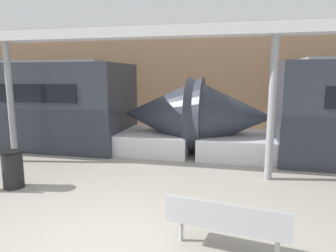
{
  "coord_description": "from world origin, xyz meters",
  "views": [
    {
      "loc": [
        1.86,
        -3.9,
        2.68
      ],
      "look_at": [
        0.23,
        3.46,
        1.4
      ],
      "focal_mm": 32.0,
      "sensor_mm": 36.0,
      "label": 1
    }
  ],
  "objects_px": {
    "bench_near": "(226,222)",
    "support_column_near": "(272,110)",
    "support_column_far": "(11,104)",
    "trash_bin": "(13,169)"
  },
  "relations": [
    {
      "from": "support_column_near",
      "to": "support_column_far",
      "type": "height_order",
      "value": "same"
    },
    {
      "from": "bench_near",
      "to": "trash_bin",
      "type": "bearing_deg",
      "value": 171.19
    },
    {
      "from": "trash_bin",
      "to": "bench_near",
      "type": "bearing_deg",
      "value": -18.02
    },
    {
      "from": "support_column_near",
      "to": "support_column_far",
      "type": "bearing_deg",
      "value": 180.0
    },
    {
      "from": "trash_bin",
      "to": "support_column_near",
      "type": "xyz_separation_m",
      "value": [
        6.06,
        1.95,
        1.37
      ]
    },
    {
      "from": "support_column_near",
      "to": "support_column_far",
      "type": "distance_m",
      "value": 7.61
    },
    {
      "from": "bench_near",
      "to": "support_column_far",
      "type": "distance_m",
      "value": 7.66
    },
    {
      "from": "support_column_near",
      "to": "support_column_far",
      "type": "xyz_separation_m",
      "value": [
        -7.61,
        0.0,
        0.0
      ]
    },
    {
      "from": "bench_near",
      "to": "support_column_near",
      "type": "relative_size",
      "value": 0.52
    },
    {
      "from": "bench_near",
      "to": "trash_bin",
      "type": "relative_size",
      "value": 2.09
    }
  ]
}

